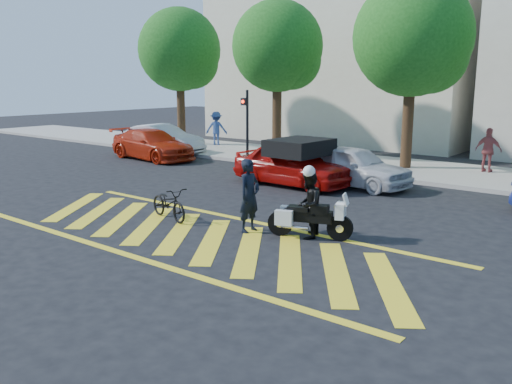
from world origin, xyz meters
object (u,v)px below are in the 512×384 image
Objects in this scene: bicycle at (169,203)px; parked_mid_left at (319,159)px; parked_far_left at (162,140)px; parked_left at (152,144)px; officer_bike at (249,196)px; red_convertible at (292,165)px; officer_moto at (308,205)px; police_motorcycle at (309,218)px; parked_mid_right at (353,166)px.

bicycle is 8.32m from parked_mid_left.
parked_left is at bearing -153.66° from parked_far_left.
officer_bike is 0.41× the size of red_convertible.
parked_far_left is 0.97× the size of parked_mid_left.
officer_moto is at bearing -139.75° from red_convertible.
officer_bike is at bearing 176.88° from police_motorcycle.
parked_left is (-12.69, 6.23, -0.11)m from officer_moto.
officer_bike is 0.39× the size of parked_mid_left.
officer_bike is 1.55m from police_motorcycle.
parked_mid_left is at bearing 17.51° from bicycle.
bicycle is 0.38× the size of red_convertible.
officer_moto is 6.61m from parked_mid_right.
officer_bike reaches higher than red_convertible.
parked_left is (-8.86, 7.09, 0.25)m from bicycle.
parked_mid_left is at bearing -76.34° from parked_left.
parked_left is at bearing -136.25° from officer_moto.
parked_far_left is (-13.61, 7.63, -0.06)m from officer_moto.
parked_mid_right reaches higher than police_motorcycle.
red_convertible is at bearing -112.05° from parked_far_left.
red_convertible reaches higher than parked_mid_left.
parked_mid_left reaches higher than bicycle.
parked_mid_left is at bearing 12.06° from red_convertible.
police_motorcycle reaches higher than bicycle.
officer_bike reaches higher than parked_far_left.
officer_bike is at bearing -92.54° from officer_moto.
officer_moto is at bearing -63.52° from bicycle.
red_convertible is at bearing 24.56° from officer_bike.
parked_mid_right is (2.16, -1.22, 0.07)m from parked_mid_left.
bicycle is at bearing 172.33° from police_motorcycle.
parked_far_left reaches higher than bicycle.
parked_mid_right is at bearing -121.80° from parked_mid_left.
red_convertible reaches higher than bicycle.
officer_bike is 8.43m from parked_mid_left.
officer_moto is (1.41, 0.45, -0.10)m from officer_bike.
parked_left is (0.92, -1.40, -0.04)m from parked_far_left.
bicycle is 0.86× the size of police_motorcycle.
officer_bike is 1.07× the size of bicycle.
red_convertible is at bearing 14.85° from bicycle.
parked_left is 10.48m from parked_mid_right.
bicycle is 0.35× the size of parked_left.
parked_mid_right is at bearing -84.66° from parked_left.
parked_left is (-11.28, 6.67, -0.21)m from officer_bike.
parked_mid_right is at bearing -52.92° from red_convertible.
red_convertible is (-2.53, 5.46, -0.15)m from officer_bike.
red_convertible is 0.95× the size of parked_mid_left.
parked_left reaches higher than bicycle.
police_motorcycle is 0.42× the size of parked_mid_left.
bicycle is at bearing -97.46° from officer_moto.
parked_far_left is (-9.67, 2.61, -0.01)m from red_convertible.
bicycle is at bearing -123.33° from parked_left.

